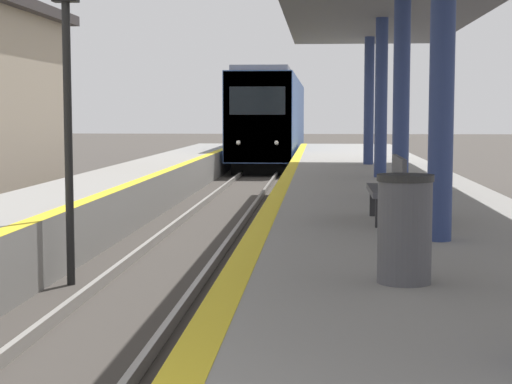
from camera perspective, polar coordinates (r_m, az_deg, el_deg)
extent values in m
cube|color=black|center=(44.92, 1.17, 2.43)|extent=(2.31, 20.86, 0.55)
cube|color=#33518C|center=(44.87, 1.18, 5.09)|extent=(2.72, 23.18, 3.62)
cube|color=#E54C19|center=(33.38, 0.10, 5.02)|extent=(2.66, 0.16, 3.55)
cube|color=black|center=(33.32, 0.09, 6.11)|extent=(2.17, 0.06, 1.09)
cube|color=slate|center=(44.90, 1.18, 7.56)|extent=(2.31, 22.02, 0.24)
sphere|color=white|center=(33.40, -1.19, 3.31)|extent=(0.18, 0.18, 0.18)
sphere|color=white|center=(33.29, 1.37, 3.30)|extent=(0.18, 0.18, 0.18)
cylinder|color=black|center=(12.74, -12.40, 3.05)|extent=(0.12, 0.12, 4.11)
cylinder|color=navy|center=(10.44, 12.28, 7.09)|extent=(0.30, 0.30, 3.76)
cylinder|color=navy|center=(15.51, 9.67, 6.51)|extent=(0.30, 0.30, 3.76)
cylinder|color=navy|center=(20.59, 8.34, 6.22)|extent=(0.30, 0.30, 3.76)
cylinder|color=navy|center=(25.68, 7.54, 6.04)|extent=(0.30, 0.30, 3.76)
cylinder|color=#4C4C51|center=(7.82, 9.87, -2.66)|extent=(0.49, 0.49, 0.92)
cylinder|color=#262626|center=(7.77, 9.93, 0.94)|extent=(0.51, 0.51, 0.06)
cube|color=#4C4C51|center=(12.19, 8.60, 0.10)|extent=(0.44, 1.62, 0.08)
cube|color=#4C4C51|center=(12.18, 9.51, 1.31)|extent=(0.06, 1.62, 0.44)
cube|color=#262628|center=(11.57, 8.82, -1.38)|extent=(0.35, 0.08, 0.40)
cube|color=#262628|center=(12.85, 8.37, -0.71)|extent=(0.35, 0.08, 0.40)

